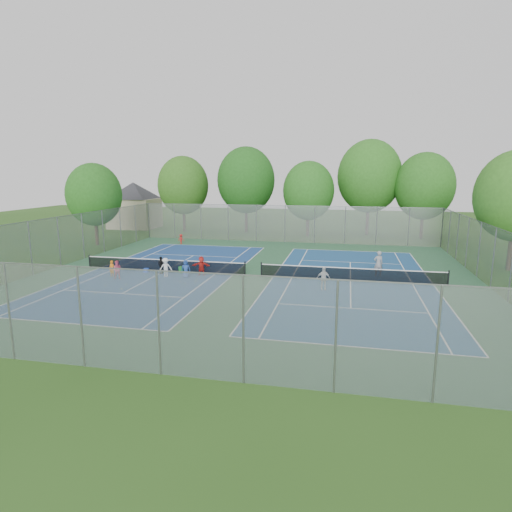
{
  "coord_description": "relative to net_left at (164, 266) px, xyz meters",
  "views": [
    {
      "loc": [
        6.63,
        -29.83,
        7.43
      ],
      "look_at": [
        0.0,
        1.0,
        1.3
      ],
      "focal_mm": 30.0,
      "sensor_mm": 36.0,
      "label": 1
    }
  ],
  "objects": [
    {
      "name": "tennis_ball_8",
      "position": [
        3.0,
        -3.31,
        -0.42
      ],
      "size": [
        0.07,
        0.07,
        0.07
      ],
      "primitive_type": "sphere",
      "color": "#A6C22D",
      "rests_on": "ground"
    },
    {
      "name": "ground",
      "position": [
        7.0,
        0.0,
        -0.46
      ],
      "size": [
        120.0,
        120.0,
        0.0
      ],
      "primitive_type": "plane",
      "color": "#295119",
      "rests_on": "ground"
    },
    {
      "name": "tree_side_w",
      "position": [
        -12.0,
        10.0,
        4.79
      ],
      "size": [
        5.6,
        5.6,
        8.47
      ],
      "color": "#443326",
      "rests_on": "ground"
    },
    {
      "name": "tree_nw",
      "position": [
        -7.0,
        22.0,
        5.44
      ],
      "size": [
        6.4,
        6.4,
        9.58
      ],
      "color": "#443326",
      "rests_on": "ground"
    },
    {
      "name": "ball_hopper",
      "position": [
        1.48,
        -0.27,
        -0.2
      ],
      "size": [
        0.31,
        0.31,
        0.51
      ],
      "primitive_type": "cube",
      "rotation": [
        0.0,
        0.0,
        -0.21
      ],
      "color": "#258831",
      "rests_on": "ground"
    },
    {
      "name": "tennis_ball_1",
      "position": [
        -2.0,
        -4.99,
        -0.42
      ],
      "size": [
        0.07,
        0.07,
        0.07
      ],
      "primitive_type": "sphere",
      "color": "#B7D231",
      "rests_on": "ground"
    },
    {
      "name": "court_pad",
      "position": [
        7.0,
        0.0,
        -0.45
      ],
      "size": [
        32.0,
        32.0,
        0.01
      ],
      "primitive_type": "cube",
      "color": "#2A5939",
      "rests_on": "ground"
    },
    {
      "name": "tree_nl",
      "position": [
        1.0,
        23.0,
        6.09
      ],
      "size": [
        7.2,
        7.2,
        10.69
      ],
      "color": "#443326",
      "rests_on": "ground"
    },
    {
      "name": "child_far_baseline",
      "position": [
        -3.6,
        12.39,
        0.08
      ],
      "size": [
        0.71,
        0.44,
        1.06
      ],
      "primitive_type": "imported",
      "rotation": [
        0.0,
        0.0,
        3.08
      ],
      "color": "red",
      "rests_on": "ground"
    },
    {
      "name": "tennis_ball_2",
      "position": [
        -0.53,
        -5.5,
        -0.42
      ],
      "size": [
        0.07,
        0.07,
        0.07
      ],
      "primitive_type": "sphere",
      "color": "#C4ED37",
      "rests_on": "ground"
    },
    {
      "name": "fence_east",
      "position": [
        23.0,
        0.0,
        1.54
      ],
      "size": [
        0.1,
        32.0,
        4.0
      ],
      "primitive_type": "cube",
      "rotation": [
        0.0,
        0.0,
        1.57
      ],
      "color": "gray",
      "rests_on": "ground"
    },
    {
      "name": "tennis_ball_4",
      "position": [
        -1.59,
        -6.79,
        -0.42
      ],
      "size": [
        0.07,
        0.07,
        0.07
      ],
      "primitive_type": "sphere",
      "color": "#ABC72E",
      "rests_on": "ground"
    },
    {
      "name": "fence_west",
      "position": [
        -9.0,
        0.0,
        1.54
      ],
      "size": [
        0.1,
        32.0,
        4.0
      ],
      "primitive_type": "cube",
      "rotation": [
        0.0,
        0.0,
        1.57
      ],
      "color": "gray",
      "rests_on": "ground"
    },
    {
      "name": "tennis_ball_7",
      "position": [
        3.31,
        -6.86,
        -0.42
      ],
      "size": [
        0.07,
        0.07,
        0.07
      ],
      "primitive_type": "sphere",
      "color": "#B5DA32",
      "rests_on": "ground"
    },
    {
      "name": "student_c",
      "position": [
        0.84,
        -1.6,
        0.24
      ],
      "size": [
        1.03,
        0.83,
        1.39
      ],
      "primitive_type": "imported",
      "rotation": [
        0.0,
        0.0,
        0.4
      ],
      "color": "white",
      "rests_on": "ground"
    },
    {
      "name": "tennis_ball_6",
      "position": [
        -0.79,
        -4.5,
        -0.42
      ],
      "size": [
        0.07,
        0.07,
        0.07
      ],
      "primitive_type": "sphere",
      "color": "#BAE234",
      "rests_on": "ground"
    },
    {
      "name": "student_b",
      "position": [
        -2.2,
        -2.96,
        0.22
      ],
      "size": [
        0.79,
        0.7,
        1.34
      ],
      "primitive_type": "imported",
      "rotation": [
        0.0,
        0.0,
        0.35
      ],
      "color": "#D95477",
      "rests_on": "ground"
    },
    {
      "name": "court_right",
      "position": [
        14.0,
        0.0,
        -0.44
      ],
      "size": [
        10.97,
        23.77,
        0.01
      ],
      "primitive_type": "cube",
      "color": "navy",
      "rests_on": "court_pad"
    },
    {
      "name": "house",
      "position": [
        -15.0,
        24.0,
        3.76
      ],
      "size": [
        11.03,
        11.03,
        7.3
      ],
      "color": "#B7A88C",
      "rests_on": "ground"
    },
    {
      "name": "fence_north",
      "position": [
        7.0,
        16.0,
        1.54
      ],
      "size": [
        32.0,
        0.1,
        4.0
      ],
      "primitive_type": "cube",
      "color": "gray",
      "rests_on": "ground"
    },
    {
      "name": "tennis_ball_3",
      "position": [
        2.49,
        -2.94,
        -0.42
      ],
      "size": [
        0.07,
        0.07,
        0.07
      ],
      "primitive_type": "sphere",
      "color": "#CBDF33",
      "rests_on": "ground"
    },
    {
      "name": "tree_nr",
      "position": [
        16.0,
        24.0,
        6.59
      ],
      "size": [
        7.6,
        7.6,
        11.42
      ],
      "color": "#443326",
      "rests_on": "ground"
    },
    {
      "name": "tennis_ball_0",
      "position": [
        3.39,
        -2.11,
        -0.42
      ],
      "size": [
        0.07,
        0.07,
        0.07
      ],
      "primitive_type": "sphere",
      "color": "#C4EB36",
      "rests_on": "ground"
    },
    {
      "name": "instructor",
      "position": [
        15.96,
        1.91,
        0.48
      ],
      "size": [
        0.78,
        0.62,
        1.87
      ],
      "primitive_type": "imported",
      "rotation": [
        0.0,
        0.0,
        3.42
      ],
      "color": "gray",
      "rests_on": "ground"
    },
    {
      "name": "tennis_ball_9",
      "position": [
        3.51,
        -2.72,
        -0.42
      ],
      "size": [
        0.07,
        0.07,
        0.07
      ],
      "primitive_type": "sphere",
      "color": "#DDF438",
      "rests_on": "ground"
    },
    {
      "name": "tennis_ball_5",
      "position": [
        -3.24,
        -1.13,
        -0.42
      ],
      "size": [
        0.07,
        0.07,
        0.07
      ],
      "primitive_type": "sphere",
      "color": "#A4C12D",
      "rests_on": "ground"
    },
    {
      "name": "tree_nc",
      "position": [
        9.0,
        21.0,
        4.94
      ],
      "size": [
        6.0,
        6.0,
        8.85
      ],
      "color": "#443326",
      "rests_on": "ground"
    },
    {
      "name": "student_f",
      "position": [
        3.25,
        -0.68,
        0.27
      ],
      "size": [
        1.37,
        0.55,
        1.44
      ],
      "primitive_type": "imported",
      "rotation": [
        0.0,
        0.0,
        0.09
      ],
      "color": "red",
      "rests_on": "ground"
    },
    {
      "name": "fence_south",
      "position": [
        7.0,
        -16.0,
        1.54
      ],
      "size": [
        32.0,
        0.1,
        4.0
      ],
      "primitive_type": "cube",
      "color": "gray",
      "rests_on": "ground"
    },
    {
      "name": "student_d",
      "position": [
        0.12,
        -0.79,
        0.2
      ],
      "size": [
        0.82,
        0.67,
        1.31
      ],
      "primitive_type": "imported",
      "rotation": [
        0.0,
        0.0,
        -0.55
      ],
      "color": "black",
      "rests_on": "ground"
    },
    {
      "name": "student_a",
      "position": [
        -2.99,
        -2.42,
        0.15
      ],
      "size": [
        0.49,
        0.37,
        1.2
      ],
      "primitive_type": "imported",
      "rotation": [
        0.0,
        0.0,
        -0.19
      ],
      "color": "orange",
      "rests_on": "ground"
    },
    {
      "name": "net_left",
      "position": [
        0.0,
        0.0,
        0.0
      ],
      "size": [
        12.87,
        0.1,
        0.91
      ],
      "primitive_type": "cube",
      "color": "black",
      "rests_on": "ground"
    },
    {
      "name": "tree_ne",
      "position": [
        22.0,
        22.0,
        5.51
      ],
      "size": [
        6.6,
        6.6,
        9.77
      ],
      "color": "#443326",
      "rests_on": "ground"
    },
    {
      "name": "net_right",
      "position": [
        14.0,
        0.0,
        0.0
      ],
      "size": [
        12.87,
        0.1,
        0.91
      ],
      "primitive_type": "cube",
      "color": "black",
      "rests_on": "ground"
    },
    {
      "name": "teen_court_b",
      "position": [
        12.26,
        -2.76,
        0.29
      ],
      "size": [
        0.93,
        0.52,
        1.49
      ],
      "primitive_type": "imported",
      "rotation": [
        0.0,
        0.0,
        0.19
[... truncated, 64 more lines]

